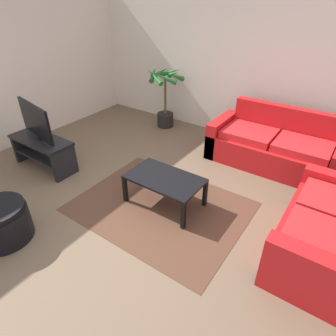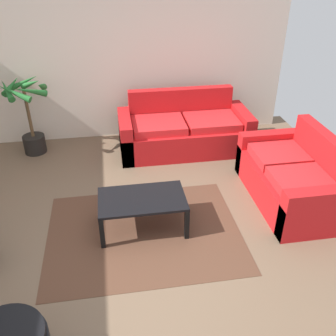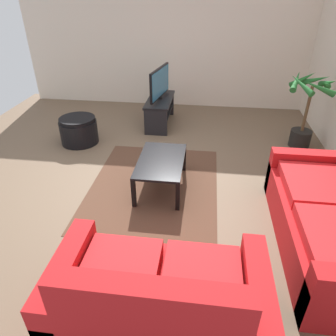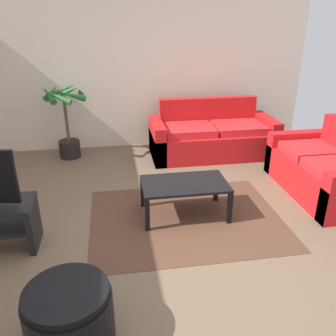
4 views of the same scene
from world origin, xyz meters
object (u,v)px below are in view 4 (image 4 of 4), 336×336
object	(u,v)px
coffee_table	(185,187)
ottoman	(69,315)
couch_main	(212,137)
potted_palm	(67,122)
couch_loveseat	(326,171)

from	to	relation	value
coffee_table	ottoman	size ratio (longest dim) A/B	1.56
couch_main	potted_palm	xyz separation A→B (m)	(-2.37, 0.26, 0.30)
couch_main	couch_loveseat	xyz separation A→B (m)	(1.09, -1.60, -0.00)
couch_loveseat	coffee_table	bearing A→B (deg)	-172.11
couch_main	potted_palm	size ratio (longest dim) A/B	1.68
ottoman	coffee_table	bearing A→B (deg)	53.78
couch_loveseat	potted_palm	world-z (taller)	potted_palm
potted_palm	ottoman	size ratio (longest dim) A/B	1.93
potted_palm	couch_loveseat	bearing A→B (deg)	-28.17
potted_palm	ottoman	bearing A→B (deg)	-84.79
couch_main	ottoman	distance (m)	4.01
couch_loveseat	ottoman	size ratio (longest dim) A/B	2.59
coffee_table	ottoman	xyz separation A→B (m)	(-1.17, -1.59, -0.14)
couch_loveseat	ottoman	bearing A→B (deg)	-149.18
ottoman	couch_main	bearing A→B (deg)	59.63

